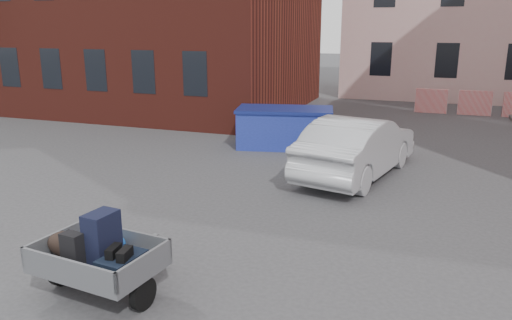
% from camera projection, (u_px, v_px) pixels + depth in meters
% --- Properties ---
extents(ground, '(120.00, 120.00, 0.00)m').
position_uv_depth(ground, '(252.00, 246.00, 8.33)').
color(ground, '#38383A').
rests_on(ground, ground).
extents(far_building, '(6.00, 6.00, 8.00)m').
position_uv_depth(far_building, '(89.00, 19.00, 33.84)').
color(far_building, maroon).
rests_on(far_building, ground).
extents(barriers, '(4.70, 0.18, 1.00)m').
position_uv_depth(barriers, '(475.00, 103.00, 20.43)').
color(barriers, red).
rests_on(barriers, ground).
extents(trailer, '(1.71, 1.88, 1.20)m').
position_uv_depth(trailer, '(98.00, 255.00, 6.64)').
color(trailer, black).
rests_on(trailer, ground).
extents(dumpster, '(3.08, 2.03, 1.19)m').
position_uv_depth(dumpster, '(285.00, 128.00, 15.01)').
color(dumpster, '#2334A6').
rests_on(dumpster, ground).
extents(silver_car, '(2.48, 4.68, 1.46)m').
position_uv_depth(silver_car, '(357.00, 146.00, 12.08)').
color(silver_car, '#AFB1B7').
rests_on(silver_car, ground).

